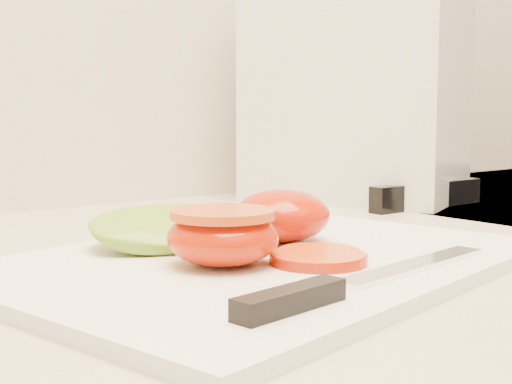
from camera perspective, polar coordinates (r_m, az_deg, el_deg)
cutting_board at (r=0.52m, az=0.68°, el=-5.59°), size 0.44×0.35×0.01m
tomato_half_dome at (r=0.57m, az=2.10°, el=-1.89°), size 0.08×0.08×0.04m
tomato_half_cut at (r=0.48m, az=-2.65°, el=-3.43°), size 0.08×0.08×0.04m
tomato_slice_0 at (r=0.49m, az=5.00°, el=-5.32°), size 0.06×0.06×0.01m
tomato_slice_1 at (r=0.51m, az=5.06°, el=-4.91°), size 0.06×0.06×0.01m
lettuce_leaf_0 at (r=0.56m, az=-6.79°, el=-2.91°), size 0.14×0.10×0.03m
lettuce_leaf_1 at (r=0.60m, az=-3.70°, el=-2.46°), size 0.12×0.12×0.02m
knife at (r=0.42m, az=7.24°, el=-7.31°), size 0.25×0.06×0.01m
appliance at (r=0.94m, az=8.20°, el=8.66°), size 0.29×0.31×0.30m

